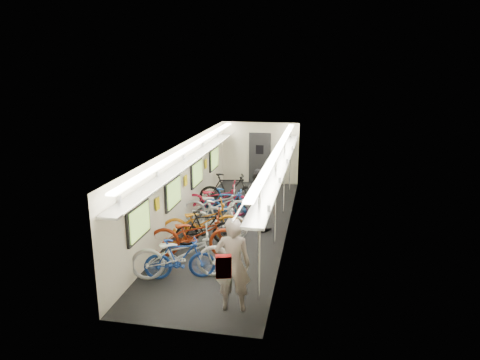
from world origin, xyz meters
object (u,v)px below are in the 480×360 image
at_px(backpack, 223,266).
at_px(passenger_mid, 258,199).
at_px(passenger_near, 233,265).
at_px(bicycle_1, 180,259).
at_px(bicycle_0, 181,254).

bearing_deg(backpack, passenger_mid, 76.51).
relative_size(passenger_near, passenger_mid, 1.05).
distance_m(passenger_mid, backpack, 5.06).
distance_m(bicycle_1, backpack, 2.39).
xyz_separation_m(bicycle_0, passenger_near, (1.36, -0.99, 0.35)).
bearing_deg(passenger_near, passenger_mid, -95.41).
height_order(bicycle_1, passenger_mid, passenger_mid).
relative_size(bicycle_0, bicycle_1, 1.39).
distance_m(bicycle_1, passenger_mid, 3.51).
distance_m(passenger_near, backpack, 0.89).
distance_m(bicycle_1, passenger_near, 1.73).
bearing_deg(passenger_near, bicycle_0, -43.68).
bearing_deg(backpack, passenger_near, 75.66).
xyz_separation_m(bicycle_0, passenger_mid, (1.21, 3.24, 0.31)).
xyz_separation_m(bicycle_1, passenger_mid, (1.22, 3.27, 0.41)).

